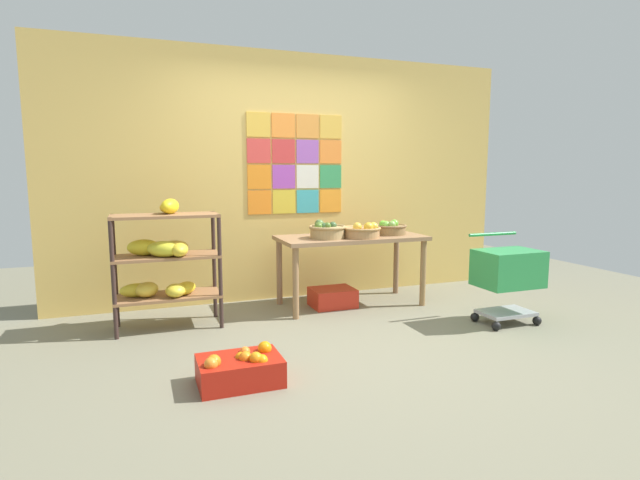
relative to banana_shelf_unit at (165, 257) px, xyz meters
name	(u,v)px	position (x,y,z in m)	size (l,w,h in m)	color
ground	(352,341)	(1.40, -0.89, -0.64)	(9.13, 9.13, 0.00)	#74715B
back_wall_with_art	(294,178)	(1.40, 0.71, 0.68)	(5.06, 0.07, 2.63)	#DDB55B
banana_shelf_unit	(165,257)	(0.00, 0.00, 0.00)	(0.90, 0.49, 1.14)	#362521
display_table	(351,245)	(1.84, 0.14, 0.00)	(1.50, 0.68, 0.72)	#946D4B
fruit_basket_right	(327,230)	(1.54, 0.07, 0.16)	(0.37, 0.37, 0.18)	tan
fruit_basket_left	(390,228)	(2.27, 0.11, 0.15)	(0.34, 0.34, 0.16)	olive
fruit_basket_back_left	(362,231)	(1.89, -0.01, 0.15)	(0.39, 0.39, 0.16)	#AE7F4E
produce_crate_under_table	(333,297)	(1.64, 0.15, -0.54)	(0.44, 0.35, 0.19)	red
orange_crate_foreground	(240,369)	(0.37, -1.39, -0.54)	(0.54, 0.36, 0.24)	#B21C10
shopping_cart	(508,272)	(2.91, -0.94, -0.16)	(0.55, 0.44, 0.81)	black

